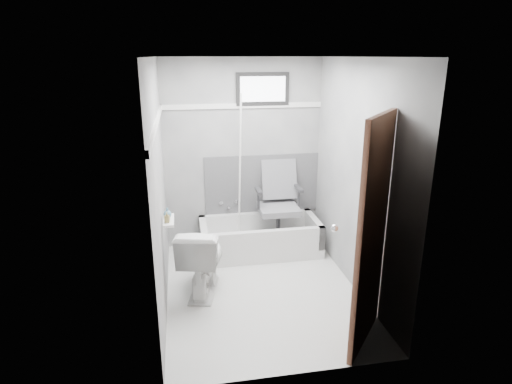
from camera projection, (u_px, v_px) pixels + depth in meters
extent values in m
plane|color=white|center=(262.00, 290.00, 4.61)|extent=(2.60, 2.60, 0.00)
plane|color=silver|center=(263.00, 57.00, 3.88)|extent=(2.60, 2.60, 0.00)
cube|color=slate|center=(243.00, 155.00, 5.46)|extent=(2.00, 0.02, 2.40)
cube|color=slate|center=(297.00, 235.00, 3.02)|extent=(2.00, 0.02, 2.40)
cube|color=slate|center=(159.00, 189.00, 4.07)|extent=(0.02, 2.60, 2.40)
cube|color=slate|center=(357.00, 179.00, 4.41)|extent=(0.02, 2.60, 2.40)
imported|color=white|center=(202.00, 259.00, 4.48)|extent=(0.59, 0.85, 0.75)
cube|color=#4C4C4F|center=(262.00, 184.00, 5.62)|extent=(1.50, 0.02, 0.78)
cube|color=white|center=(243.00, 106.00, 5.26)|extent=(2.00, 0.02, 0.06)
cube|color=white|center=(156.00, 124.00, 3.89)|extent=(0.02, 2.60, 0.06)
cylinder|color=white|center=(240.00, 171.00, 5.27)|extent=(0.02, 0.36, 1.92)
cube|color=white|center=(169.00, 220.00, 4.10)|extent=(0.10, 0.32, 0.02)
imported|color=olive|center=(167.00, 217.00, 4.01)|extent=(0.05, 0.05, 0.10)
imported|color=teal|center=(167.00, 213.00, 4.14)|extent=(0.11, 0.11, 0.10)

